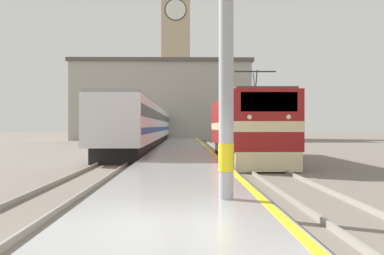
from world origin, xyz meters
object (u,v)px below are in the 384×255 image
Objects in this scene: catenary_mast at (230,24)px; passenger_train at (150,125)px; locomotive_train at (245,127)px; clock_tower at (176,48)px.

passenger_train is at bearing 96.89° from catenary_mast.
clock_tower is (-4.85, 50.87, 13.43)m from locomotive_train.
passenger_train is 32.12m from clock_tower.
catenary_mast is at bearing -98.96° from locomotive_train.
passenger_train is 1.80× the size of clock_tower.
clock_tower is (2.15, 29.17, 13.27)m from passenger_train.
locomotive_train is at bearing -84.55° from clock_tower.
clock_tower is (-2.37, 66.60, 11.14)m from catenary_mast.
catenary_mast is 67.57m from clock_tower.
locomotive_train is 52.83m from clock_tower.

